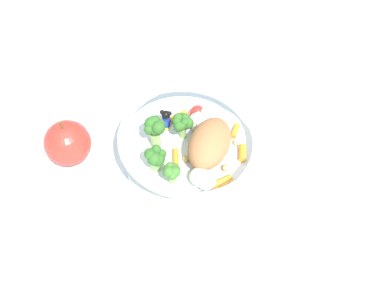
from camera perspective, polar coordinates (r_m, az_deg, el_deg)
ground_plane at (r=0.71m, az=0.81°, el=-0.63°), size 2.40×2.40×0.00m
food_container at (r=0.68m, az=0.36°, el=0.06°), size 0.22×0.22×0.07m
loose_apple at (r=0.70m, az=-15.56°, el=0.12°), size 0.07×0.07×0.08m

